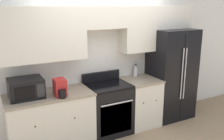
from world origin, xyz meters
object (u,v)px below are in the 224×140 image
Objects in this scene: oven_range at (108,108)px; microwave at (26,88)px; bottle at (136,71)px; refrigerator at (169,74)px.

microwave reaches higher than oven_range.
oven_range is 4.51× the size of bottle.
bottle is at bearing 17.64° from oven_range.
refrigerator is at bearing 2.39° from oven_range.
refrigerator is (1.41, 0.06, 0.44)m from oven_range.
microwave is at bearing -174.62° from bottle.
oven_range is 0.59× the size of refrigerator.
bottle is at bearing 166.60° from refrigerator.
refrigerator reaches higher than microwave.
microwave is at bearing -179.44° from refrigerator.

